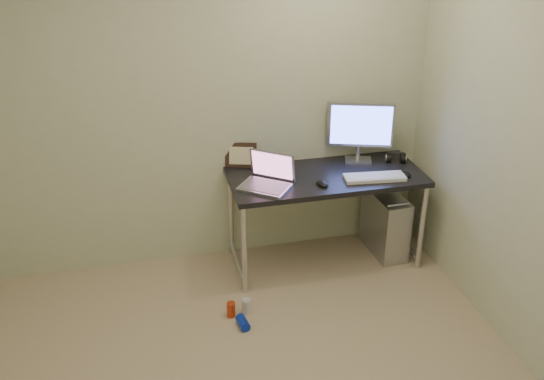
{
  "coord_description": "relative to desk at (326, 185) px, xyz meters",
  "views": [
    {
      "loc": [
        -0.45,
        -2.44,
        2.65
      ],
      "look_at": [
        0.39,
        1.08,
        0.85
      ],
      "focal_mm": 40.0,
      "sensor_mm": 36.0,
      "label": 1
    }
  ],
  "objects": [
    {
      "name": "wall_back",
      "position": [
        -0.89,
        0.32,
        0.59
      ],
      "size": [
        3.5,
        0.02,
        2.5
      ],
      "primitive_type": "cube",
      "color": "beige",
      "rests_on": "ground"
    },
    {
      "name": "desk",
      "position": [
        0.0,
        0.0,
        0.0
      ],
      "size": [
        1.45,
        0.63,
        0.75
      ],
      "color": "black",
      "rests_on": "ground"
    },
    {
      "name": "tower_computer",
      "position": [
        0.52,
        0.03,
        -0.41
      ],
      "size": [
        0.24,
        0.5,
        0.54
      ],
      "rotation": [
        0.0,
        0.0,
        0.05
      ],
      "color": "#B7B7BD",
      "rests_on": "ground"
    },
    {
      "name": "cable_a",
      "position": [
        0.47,
        0.27,
        -0.26
      ],
      "size": [
        0.01,
        0.16,
        0.69
      ],
      "primitive_type": "cylinder",
      "rotation": [
        0.21,
        0.0,
        0.0
      ],
      "color": "black",
      "rests_on": "ground"
    },
    {
      "name": "cable_b",
      "position": [
        0.56,
        0.25,
        -0.28
      ],
      "size": [
        0.02,
        0.11,
        0.71
      ],
      "primitive_type": "cylinder",
      "rotation": [
        0.14,
        0.0,
        0.09
      ],
      "color": "black",
      "rests_on": "ground"
    },
    {
      "name": "can_red",
      "position": [
        -0.83,
        -0.53,
        -0.61
      ],
      "size": [
        0.07,
        0.07,
        0.11
      ],
      "primitive_type": "cylinder",
      "rotation": [
        0.0,
        0.0,
        -0.16
      ],
      "color": "#B53412",
      "rests_on": "ground"
    },
    {
      "name": "can_white",
      "position": [
        -0.72,
        -0.52,
        -0.61
      ],
      "size": [
        0.07,
        0.07,
        0.12
      ],
      "primitive_type": "cylinder",
      "rotation": [
        0.0,
        0.0,
        -0.09
      ],
      "color": "silver",
      "rests_on": "ground"
    },
    {
      "name": "can_blue",
      "position": [
        -0.78,
        -0.66,
        -0.63
      ],
      "size": [
        0.08,
        0.13,
        0.07
      ],
      "primitive_type": "cylinder",
      "rotation": [
        1.57,
        0.0,
        0.14
      ],
      "color": "#0C2ABB",
      "rests_on": "ground"
    },
    {
      "name": "laptop",
      "position": [
        -0.47,
        -0.08,
        0.14
      ],
      "size": [
        0.44,
        0.43,
        0.24
      ],
      "rotation": [
        0.0,
        0.0,
        -0.65
      ],
      "color": "#B4B4BC",
      "rests_on": "desk"
    },
    {
      "name": "monitor",
      "position": [
        0.32,
        0.19,
        0.36
      ],
      "size": [
        0.49,
        0.2,
        0.47
      ],
      "rotation": [
        0.0,
        0.0,
        -0.32
      ],
      "color": "#B4B4BC",
      "rests_on": "desk"
    },
    {
      "name": "keyboard",
      "position": [
        0.32,
        -0.16,
        0.1
      ],
      "size": [
        0.46,
        0.19,
        0.03
      ],
      "primitive_type": "cube",
      "rotation": [
        0.0,
        0.0,
        -0.11
      ],
      "color": "white",
      "rests_on": "desk"
    },
    {
      "name": "mouse_right",
      "position": [
        0.56,
        -0.15,
        0.11
      ],
      "size": [
        0.11,
        0.13,
        0.04
      ],
      "primitive_type": "ellipsoid",
      "rotation": [
        0.0,
        0.0,
        0.34
      ],
      "color": "black",
      "rests_on": "desk"
    },
    {
      "name": "mouse_left",
      "position": [
        -0.08,
        -0.16,
        0.11
      ],
      "size": [
        0.1,
        0.13,
        0.04
      ],
      "primitive_type": "ellipsoid",
      "rotation": [
        0.0,
        0.0,
        0.26
      ],
      "color": "black",
      "rests_on": "desk"
    },
    {
      "name": "headphones",
      "position": [
        0.6,
        0.11,
        0.11
      ],
      "size": [
        0.17,
        0.1,
        0.1
      ],
      "rotation": [
        0.0,
        0.0,
        -0.34
      ],
      "color": "black",
      "rests_on": "desk"
    },
    {
      "name": "picture_frame",
      "position": [
        -0.59,
        0.29,
        0.18
      ],
      "size": [
        0.25,
        0.13,
        0.19
      ],
      "primitive_type": "cube",
      "rotation": [
        -0.21,
        0.0,
        -0.3
      ],
      "color": "black",
      "rests_on": "desk"
    },
    {
      "name": "webcam",
      "position": [
        -0.39,
        0.24,
        0.18
      ],
      "size": [
        0.05,
        0.04,
        0.12
      ],
      "rotation": [
        0.0,
        0.0,
        -0.16
      ],
      "color": "silver",
      "rests_on": "desk"
    }
  ]
}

